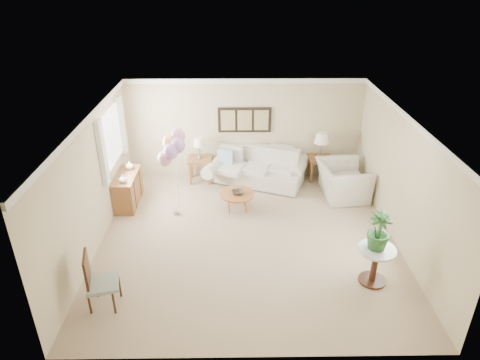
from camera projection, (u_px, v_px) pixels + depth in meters
The scene contains 18 objects.
ground_plane at pixel (248, 238), 8.85m from camera, with size 6.00×6.00×0.00m, color tan.
room_shell at pixel (242, 165), 8.20m from camera, with size 6.04×6.04×2.60m.
wall_art_triptych at pixel (245, 120), 10.79m from camera, with size 1.35×0.06×0.65m.
sofa at pixel (257, 169), 10.97m from camera, with size 2.83×1.73×0.93m.
end_table_left at pixel (200, 162), 10.95m from camera, with size 0.60×0.54×0.65m.
end_table_right at pixel (320, 161), 11.06m from camera, with size 0.57×0.52×0.62m.
lamp_left at pixel (199, 142), 10.71m from camera, with size 0.31×0.31×0.55m.
lamp_right at pixel (322, 139), 10.79m from camera, with size 0.37×0.37×0.66m.
coffee_table at pixel (237, 194), 9.76m from camera, with size 0.81×0.81×0.41m.
decor_bowl at pixel (238, 192), 9.70m from camera, with size 0.27×0.27×0.07m, color #302920.
armchair at pixel (342, 181), 10.29m from camera, with size 1.26×1.10×0.82m, color beige.
side_table at pixel (376, 257), 7.42m from camera, with size 0.66×0.66×0.71m.
potted_plant at pixel (379, 231), 7.19m from camera, with size 0.39×0.39×0.70m, color #1F4C1D.
accent_chair at pixel (98, 280), 6.90m from camera, with size 0.59×0.59×1.01m.
credenza at pixel (128, 189), 9.99m from camera, with size 0.46×1.20×0.74m.
vase_white at pixel (123, 179), 9.44m from camera, with size 0.18×0.18×0.19m, color silver.
vase_sage at pixel (129, 165), 10.06m from camera, with size 0.19×0.19×0.20m, color silver.
balloon_cluster at pixel (172, 147), 8.95m from camera, with size 0.59×0.56×2.02m.
Camera 1 is at (-0.26, -7.34, 5.09)m, focal length 32.00 mm.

